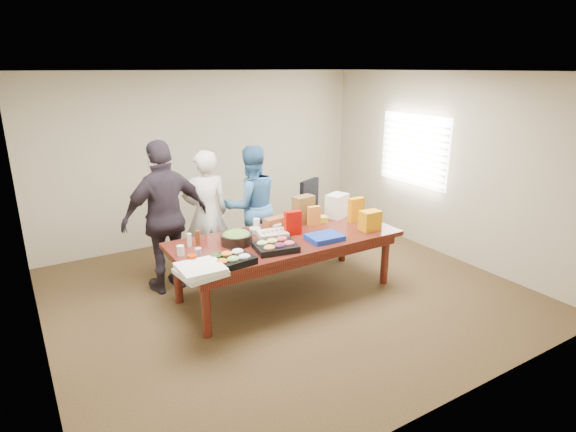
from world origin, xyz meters
TOP-DOWN VIEW (x-y plane):
  - floor at (0.00, 0.00)m, footprint 5.50×5.00m
  - ceiling at (0.00, 0.00)m, footprint 5.50×5.00m
  - wall_back at (0.00, 2.50)m, footprint 5.50×0.04m
  - wall_front at (0.00, -2.50)m, footprint 5.50×0.04m
  - wall_left at (-2.75, 0.00)m, footprint 0.04×5.00m
  - wall_right at (2.75, 0.00)m, footprint 0.04×5.00m
  - window_panel at (2.72, 0.60)m, footprint 0.03×1.40m
  - window_blinds at (2.68, 0.60)m, footprint 0.04×1.36m
  - conference_table at (0.00, 0.00)m, footprint 2.80×1.20m
  - office_chair at (1.13, 0.96)m, footprint 0.71×0.71m
  - person_center at (-0.60, 1.07)m, footprint 0.66×0.46m
  - person_right at (0.09, 1.09)m, footprint 0.91×0.75m
  - person_left at (-1.21, 0.88)m, footprint 1.19×0.64m
  - veggie_tray at (-0.93, -0.40)m, footprint 0.51×0.42m
  - fruit_tray at (-0.32, -0.31)m, footprint 0.52×0.44m
  - sheet_cake at (-0.13, 0.10)m, footprint 0.41×0.34m
  - salad_bowl at (-0.62, 0.10)m, footprint 0.48×0.48m
  - chip_bag_blue at (0.35, -0.33)m, footprint 0.43×0.33m
  - chip_bag_red at (0.12, 0.03)m, footprint 0.22×0.12m
  - chip_bag_yellow at (1.13, 0.03)m, footprint 0.22×0.09m
  - chip_bag_orange at (0.55, 0.19)m, footprint 0.17×0.10m
  - mayo_jar at (-0.16, 0.47)m, footprint 0.10×0.10m
  - mustard_bottle at (0.25, 0.26)m, footprint 0.07×0.07m
  - dressing_bottle at (-1.02, 0.30)m, footprint 0.06×0.06m
  - ranch_bottle at (-1.12, 0.30)m, footprint 0.06×0.06m
  - banana_bunch at (0.67, 0.26)m, footprint 0.28×0.22m
  - bread_loaf at (0.08, 0.39)m, footprint 0.34×0.18m
  - kraft_bag at (0.50, 0.36)m, footprint 0.30×0.20m
  - red_cup at (-1.30, -0.27)m, footprint 0.11×0.11m
  - clear_cup_a at (-1.15, -0.05)m, footprint 0.09×0.09m
  - clear_cup_b at (-1.30, 0.10)m, footprint 0.09×0.09m
  - pizza_box_lower at (-1.30, -0.50)m, footprint 0.48×0.48m
  - pizza_box_upper at (-1.30, -0.50)m, footprint 0.44×0.44m
  - plate_a at (0.58, 0.43)m, footprint 0.30×0.30m
  - plate_b at (0.44, 0.46)m, footprint 0.31×0.31m
  - dip_bowl_a at (0.06, 0.35)m, footprint 0.19×0.19m
  - dip_bowl_b at (-0.25, 0.34)m, footprint 0.16×0.16m
  - grocery_bag_white at (1.03, 0.33)m, footprint 0.36×0.31m
  - grocery_bag_yellow at (1.05, -0.34)m, footprint 0.26×0.19m

SIDE VIEW (x-z plane):
  - floor at x=0.00m, z-range -0.02..0.00m
  - conference_table at x=0.00m, z-range 0.00..0.75m
  - office_chair at x=1.13m, z-range 0.00..1.05m
  - plate_a at x=0.58m, z-range 0.75..0.76m
  - plate_b at x=0.44m, z-range 0.75..0.77m
  - pizza_box_lower at x=-1.30m, z-range 0.75..0.80m
  - dip_bowl_b at x=-0.25m, z-range 0.75..0.81m
  - chip_bag_blue at x=0.35m, z-range 0.75..0.81m
  - sheet_cake at x=-0.13m, z-range 0.75..0.81m
  - dip_bowl_a at x=0.06m, z-range 0.75..0.81m
  - fruit_tray at x=-0.32m, z-range 0.75..0.82m
  - veggie_tray at x=-0.93m, z-range 0.75..0.82m
  - banana_bunch at x=0.67m, z-range 0.75..0.83m
  - clear_cup_a at x=-1.15m, z-range 0.75..0.85m
  - clear_cup_b at x=-1.30m, z-range 0.75..0.86m
  - salad_bowl at x=-0.62m, z-range 0.75..0.87m
  - bread_loaf at x=0.08m, z-range 0.75..0.88m
  - red_cup at x=-1.30m, z-range 0.75..0.88m
  - mayo_jar at x=-0.16m, z-range 0.75..0.88m
  - pizza_box_upper at x=-1.30m, z-range 0.80..0.85m
  - ranch_bottle at x=-1.12m, z-range 0.75..0.91m
  - mustard_bottle at x=0.25m, z-range 0.75..0.92m
  - dressing_bottle at x=-1.02m, z-range 0.75..0.93m
  - person_right at x=0.09m, z-range 0.00..1.72m
  - person_center at x=-0.60m, z-range 0.00..1.73m
  - grocery_bag_yellow at x=1.05m, z-range 0.75..1.00m
  - chip_bag_orange at x=0.55m, z-range 0.75..1.01m
  - chip_bag_red at x=0.12m, z-range 0.75..1.05m
  - grocery_bag_white at x=1.03m, z-range 0.75..1.07m
  - chip_bag_yellow at x=1.13m, z-range 0.75..1.08m
  - kraft_bag at x=0.50m, z-range 0.75..1.12m
  - person_left at x=-1.21m, z-range 0.00..1.93m
  - wall_back at x=0.00m, z-range 0.00..2.70m
  - wall_front at x=0.00m, z-range 0.00..2.70m
  - wall_left at x=-2.75m, z-range 0.00..2.70m
  - wall_right at x=2.75m, z-range 0.00..2.70m
  - window_panel at x=2.72m, z-range 0.95..2.05m
  - window_blinds at x=2.68m, z-range 1.00..2.00m
  - ceiling at x=0.00m, z-range 2.70..2.72m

